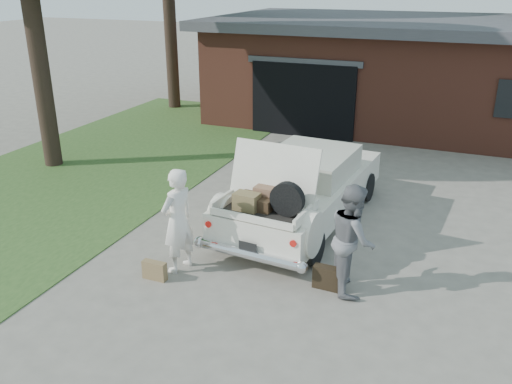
% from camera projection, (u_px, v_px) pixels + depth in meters
% --- Properties ---
extents(ground, '(90.00, 90.00, 0.00)m').
position_uv_depth(ground, '(243.00, 263.00, 9.29)').
color(ground, gray).
rests_on(ground, ground).
extents(grass_strip, '(6.00, 16.00, 0.02)m').
position_uv_depth(grass_strip, '(92.00, 169.00, 13.80)').
color(grass_strip, '#2D4C1E').
rests_on(grass_strip, ground).
extents(house, '(12.80, 7.80, 3.30)m').
position_uv_depth(house, '(405.00, 69.00, 18.18)').
color(house, brown).
rests_on(house, ground).
extents(sedan, '(2.23, 4.95, 1.96)m').
position_uv_depth(sedan, '(303.00, 188.00, 10.64)').
color(sedan, white).
rests_on(sedan, ground).
extents(woman_left, '(0.59, 0.74, 1.78)m').
position_uv_depth(woman_left, '(178.00, 221.00, 8.79)').
color(woman_left, white).
rests_on(woman_left, ground).
extents(woman_right, '(0.94, 1.04, 1.75)m').
position_uv_depth(woman_right, '(352.00, 239.00, 8.23)').
color(woman_right, slate).
rests_on(woman_right, ground).
extents(suitcase_left, '(0.41, 0.13, 0.31)m').
position_uv_depth(suitcase_left, '(155.00, 270.00, 8.76)').
color(suitcase_left, olive).
rests_on(suitcase_left, ground).
extents(suitcase_right, '(0.50, 0.18, 0.38)m').
position_uv_depth(suitcase_right, '(329.00, 278.00, 8.47)').
color(suitcase_right, black).
rests_on(suitcase_right, ground).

